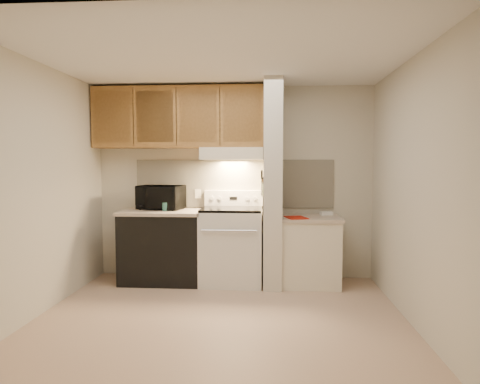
# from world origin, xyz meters

# --- Properties ---
(floor) EXTENTS (3.60, 3.60, 0.00)m
(floor) POSITION_xyz_m (0.00, 0.00, 0.00)
(floor) COLOR tan
(floor) RESTS_ON ground
(ceiling) EXTENTS (3.60, 3.60, 0.00)m
(ceiling) POSITION_xyz_m (0.00, 0.00, 2.50)
(ceiling) COLOR white
(ceiling) RESTS_ON wall_back
(wall_back) EXTENTS (3.60, 2.50, 0.02)m
(wall_back) POSITION_xyz_m (0.00, 1.50, 1.25)
(wall_back) COLOR beige
(wall_back) RESTS_ON floor
(wall_left) EXTENTS (0.02, 3.00, 2.50)m
(wall_left) POSITION_xyz_m (-1.80, 0.00, 1.25)
(wall_left) COLOR beige
(wall_left) RESTS_ON floor
(wall_right) EXTENTS (0.02, 3.00, 2.50)m
(wall_right) POSITION_xyz_m (1.80, 0.00, 1.25)
(wall_right) COLOR beige
(wall_right) RESTS_ON floor
(backsplash) EXTENTS (2.60, 0.02, 0.63)m
(backsplash) POSITION_xyz_m (0.00, 1.49, 1.24)
(backsplash) COLOR beige
(backsplash) RESTS_ON wall_back
(range_body) EXTENTS (0.76, 0.65, 0.92)m
(range_body) POSITION_xyz_m (0.00, 1.16, 0.46)
(range_body) COLOR silver
(range_body) RESTS_ON floor
(oven_window) EXTENTS (0.50, 0.01, 0.30)m
(oven_window) POSITION_xyz_m (0.00, 0.84, 0.50)
(oven_window) COLOR black
(oven_window) RESTS_ON range_body
(oven_handle) EXTENTS (0.65, 0.02, 0.02)m
(oven_handle) POSITION_xyz_m (0.00, 0.80, 0.72)
(oven_handle) COLOR silver
(oven_handle) RESTS_ON range_body
(cooktop) EXTENTS (0.74, 0.64, 0.03)m
(cooktop) POSITION_xyz_m (0.00, 1.16, 0.94)
(cooktop) COLOR black
(cooktop) RESTS_ON range_body
(range_backguard) EXTENTS (0.76, 0.08, 0.20)m
(range_backguard) POSITION_xyz_m (0.00, 1.44, 1.05)
(range_backguard) COLOR silver
(range_backguard) RESTS_ON range_body
(range_display) EXTENTS (0.10, 0.01, 0.04)m
(range_display) POSITION_xyz_m (0.00, 1.40, 1.05)
(range_display) COLOR black
(range_display) RESTS_ON range_backguard
(range_knob_left_outer) EXTENTS (0.05, 0.02, 0.05)m
(range_knob_left_outer) POSITION_xyz_m (-0.28, 1.40, 1.05)
(range_knob_left_outer) COLOR silver
(range_knob_left_outer) RESTS_ON range_backguard
(range_knob_left_inner) EXTENTS (0.05, 0.02, 0.05)m
(range_knob_left_inner) POSITION_xyz_m (-0.18, 1.40, 1.05)
(range_knob_left_inner) COLOR silver
(range_knob_left_inner) RESTS_ON range_backguard
(range_knob_right_inner) EXTENTS (0.05, 0.02, 0.05)m
(range_knob_right_inner) POSITION_xyz_m (0.18, 1.40, 1.05)
(range_knob_right_inner) COLOR silver
(range_knob_right_inner) RESTS_ON range_backguard
(range_knob_right_outer) EXTENTS (0.05, 0.02, 0.05)m
(range_knob_right_outer) POSITION_xyz_m (0.28, 1.40, 1.05)
(range_knob_right_outer) COLOR silver
(range_knob_right_outer) RESTS_ON range_backguard
(dishwasher_front) EXTENTS (1.00, 0.63, 0.87)m
(dishwasher_front) POSITION_xyz_m (-0.88, 1.17, 0.43)
(dishwasher_front) COLOR black
(dishwasher_front) RESTS_ON floor
(left_countertop) EXTENTS (1.04, 0.67, 0.04)m
(left_countertop) POSITION_xyz_m (-0.88, 1.17, 0.89)
(left_countertop) COLOR #B8A591
(left_countertop) RESTS_ON dishwasher_front
(spoon_rest) EXTENTS (0.23, 0.13, 0.01)m
(spoon_rest) POSITION_xyz_m (-0.76, 1.36, 0.92)
(spoon_rest) COLOR black
(spoon_rest) RESTS_ON left_countertop
(teal_jar) EXTENTS (0.11, 0.11, 0.11)m
(teal_jar) POSITION_xyz_m (-0.83, 1.14, 0.96)
(teal_jar) COLOR #2F675D
(teal_jar) RESTS_ON left_countertop
(outlet) EXTENTS (0.08, 0.01, 0.12)m
(outlet) POSITION_xyz_m (-0.48, 1.48, 1.10)
(outlet) COLOR beige
(outlet) RESTS_ON backsplash
(microwave) EXTENTS (0.61, 0.47, 0.31)m
(microwave) POSITION_xyz_m (-0.93, 1.31, 1.06)
(microwave) COLOR black
(microwave) RESTS_ON left_countertop
(partition_pillar) EXTENTS (0.22, 0.70, 2.50)m
(partition_pillar) POSITION_xyz_m (0.51, 1.15, 1.25)
(partition_pillar) COLOR beige
(partition_pillar) RESTS_ON floor
(pillar_trim) EXTENTS (0.01, 0.70, 0.04)m
(pillar_trim) POSITION_xyz_m (0.39, 1.15, 1.30)
(pillar_trim) COLOR olive
(pillar_trim) RESTS_ON partition_pillar
(knife_strip) EXTENTS (0.02, 0.42, 0.04)m
(knife_strip) POSITION_xyz_m (0.39, 1.10, 1.32)
(knife_strip) COLOR black
(knife_strip) RESTS_ON partition_pillar
(knife_blade_a) EXTENTS (0.01, 0.03, 0.16)m
(knife_blade_a) POSITION_xyz_m (0.38, 0.94, 1.22)
(knife_blade_a) COLOR silver
(knife_blade_a) RESTS_ON knife_strip
(knife_handle_a) EXTENTS (0.02, 0.02, 0.10)m
(knife_handle_a) POSITION_xyz_m (0.38, 0.93, 1.37)
(knife_handle_a) COLOR black
(knife_handle_a) RESTS_ON knife_strip
(knife_blade_b) EXTENTS (0.01, 0.04, 0.18)m
(knife_blade_b) POSITION_xyz_m (0.38, 1.01, 1.21)
(knife_blade_b) COLOR silver
(knife_blade_b) RESTS_ON knife_strip
(knife_handle_b) EXTENTS (0.02, 0.02, 0.10)m
(knife_handle_b) POSITION_xyz_m (0.38, 1.01, 1.37)
(knife_handle_b) COLOR black
(knife_handle_b) RESTS_ON knife_strip
(knife_blade_c) EXTENTS (0.01, 0.04, 0.20)m
(knife_blade_c) POSITION_xyz_m (0.38, 1.10, 1.20)
(knife_blade_c) COLOR silver
(knife_blade_c) RESTS_ON knife_strip
(knife_handle_c) EXTENTS (0.02, 0.02, 0.10)m
(knife_handle_c) POSITION_xyz_m (0.38, 1.10, 1.37)
(knife_handle_c) COLOR black
(knife_handle_c) RESTS_ON knife_strip
(knife_blade_d) EXTENTS (0.01, 0.04, 0.16)m
(knife_blade_d) POSITION_xyz_m (0.38, 1.19, 1.22)
(knife_blade_d) COLOR silver
(knife_blade_d) RESTS_ON knife_strip
(knife_handle_d) EXTENTS (0.02, 0.02, 0.10)m
(knife_handle_d) POSITION_xyz_m (0.38, 1.19, 1.37)
(knife_handle_d) COLOR black
(knife_handle_d) RESTS_ON knife_strip
(knife_blade_e) EXTENTS (0.01, 0.04, 0.18)m
(knife_blade_e) POSITION_xyz_m (0.38, 1.25, 1.21)
(knife_blade_e) COLOR silver
(knife_blade_e) RESTS_ON knife_strip
(knife_handle_e) EXTENTS (0.02, 0.02, 0.10)m
(knife_handle_e) POSITION_xyz_m (0.38, 1.27, 1.37)
(knife_handle_e) COLOR black
(knife_handle_e) RESTS_ON knife_strip
(oven_mitt) EXTENTS (0.03, 0.10, 0.24)m
(oven_mitt) POSITION_xyz_m (0.38, 1.32, 1.22)
(oven_mitt) COLOR gray
(oven_mitt) RESTS_ON partition_pillar
(right_cab_base) EXTENTS (0.70, 0.60, 0.81)m
(right_cab_base) POSITION_xyz_m (0.97, 1.15, 0.40)
(right_cab_base) COLOR beige
(right_cab_base) RESTS_ON floor
(right_countertop) EXTENTS (0.74, 0.64, 0.04)m
(right_countertop) POSITION_xyz_m (0.97, 1.15, 0.83)
(right_countertop) COLOR #B8A591
(right_countertop) RESTS_ON right_cab_base
(red_folder) EXTENTS (0.30, 0.35, 0.01)m
(red_folder) POSITION_xyz_m (0.79, 1.00, 0.86)
(red_folder) COLOR #9C1608
(red_folder) RESTS_ON right_countertop
(white_box) EXTENTS (0.16, 0.12, 0.04)m
(white_box) POSITION_xyz_m (1.19, 1.33, 0.87)
(white_box) COLOR white
(white_box) RESTS_ON right_countertop
(range_hood) EXTENTS (0.78, 0.44, 0.15)m
(range_hood) POSITION_xyz_m (0.00, 1.28, 1.62)
(range_hood) COLOR beige
(range_hood) RESTS_ON upper_cabinets
(hood_lip) EXTENTS (0.78, 0.04, 0.06)m
(hood_lip) POSITION_xyz_m (0.00, 1.07, 1.58)
(hood_lip) COLOR beige
(hood_lip) RESTS_ON range_hood
(upper_cabinets) EXTENTS (2.18, 0.33, 0.77)m
(upper_cabinets) POSITION_xyz_m (-0.69, 1.32, 2.08)
(upper_cabinets) COLOR olive
(upper_cabinets) RESTS_ON wall_back
(cab_door_a) EXTENTS (0.46, 0.01, 0.63)m
(cab_door_a) POSITION_xyz_m (-1.51, 1.17, 2.08)
(cab_door_a) COLOR olive
(cab_door_a) RESTS_ON upper_cabinets
(cab_gap_a) EXTENTS (0.01, 0.01, 0.73)m
(cab_gap_a) POSITION_xyz_m (-1.23, 1.16, 2.08)
(cab_gap_a) COLOR black
(cab_gap_a) RESTS_ON upper_cabinets
(cab_door_b) EXTENTS (0.46, 0.01, 0.63)m
(cab_door_b) POSITION_xyz_m (-0.96, 1.17, 2.08)
(cab_door_b) COLOR olive
(cab_door_b) RESTS_ON upper_cabinets
(cab_gap_b) EXTENTS (0.01, 0.01, 0.73)m
(cab_gap_b) POSITION_xyz_m (-0.69, 1.16, 2.08)
(cab_gap_b) COLOR black
(cab_gap_b) RESTS_ON upper_cabinets
(cab_door_c) EXTENTS (0.46, 0.01, 0.63)m
(cab_door_c) POSITION_xyz_m (-0.42, 1.17, 2.08)
(cab_door_c) COLOR olive
(cab_door_c) RESTS_ON upper_cabinets
(cab_gap_c) EXTENTS (0.01, 0.01, 0.73)m
(cab_gap_c) POSITION_xyz_m (-0.14, 1.16, 2.08)
(cab_gap_c) COLOR black
(cab_gap_c) RESTS_ON upper_cabinets
(cab_door_d) EXTENTS (0.46, 0.01, 0.63)m
(cab_door_d) POSITION_xyz_m (0.13, 1.17, 2.08)
(cab_door_d) COLOR olive
(cab_door_d) RESTS_ON upper_cabinets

